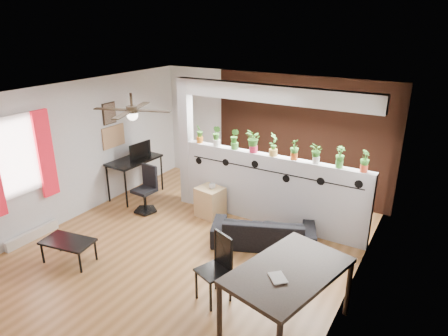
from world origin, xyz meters
TOP-DOWN VIEW (x-y plane):
  - room_shell at (0.00, 0.00)m, footprint 6.30×7.10m
  - partition_wall at (0.80, 1.50)m, footprint 3.60×0.18m
  - ceiling_header at (0.80, 1.50)m, footprint 3.60×0.18m
  - pier_column at (-1.11, 1.50)m, footprint 0.22×0.20m
  - brick_panel at (0.80, 2.97)m, footprint 3.90×0.05m
  - vine_decal at (0.80, 1.40)m, footprint 3.31×0.01m
  - window_assembly at (-2.56, -1.20)m, footprint 0.09×1.30m
  - baseboard_heater at (-2.54, -1.20)m, footprint 0.08×1.00m
  - corkboard at (-2.58, 0.95)m, footprint 0.03×0.60m
  - framed_art at (-2.58, 0.90)m, footprint 0.03×0.34m
  - ceiling_fan at (-0.80, -0.30)m, footprint 1.19×1.19m
  - potted_plant_0 at (-0.78, 1.50)m, footprint 0.19×0.22m
  - potted_plant_1 at (-0.39, 1.50)m, footprint 0.22×0.19m
  - potted_plant_2 at (0.01, 1.50)m, footprint 0.20×0.16m
  - potted_plant_3 at (0.40, 1.50)m, footprint 0.28×0.27m
  - potted_plant_4 at (0.80, 1.50)m, footprint 0.18×0.22m
  - potted_plant_5 at (1.19, 1.50)m, footprint 0.18×0.21m
  - potted_plant_6 at (1.59, 1.50)m, footprint 0.22×0.21m
  - potted_plant_7 at (1.98, 1.50)m, footprint 0.22×0.21m
  - potted_plant_8 at (2.38, 1.50)m, footprint 0.16×0.19m
  - sofa at (1.01, 0.74)m, footprint 1.79×1.24m
  - cube_shelf at (-0.34, 1.16)m, footprint 0.55×0.51m
  - cup at (-0.29, 1.16)m, footprint 0.13×0.13m
  - computer_desk at (-2.25, 1.16)m, footprint 0.66×1.19m
  - monitor at (-2.25, 1.31)m, footprint 0.33×0.08m
  - office_chair at (-1.54, 0.69)m, footprint 0.49×0.49m
  - dining_table at (2.10, -0.92)m, footprint 1.29×1.74m
  - book at (2.00, -1.22)m, footprint 0.28×0.28m
  - folding_chair at (1.08, -0.87)m, footprint 0.51×0.51m
  - coffee_table at (-1.42, -1.32)m, footprint 0.88×0.58m

SIDE VIEW (x-z plane):
  - baseboard_heater at x=-2.54m, z-range 0.00..0.18m
  - sofa at x=1.01m, z-range 0.00..0.49m
  - cube_shelf at x=-0.34m, z-range 0.00..0.59m
  - coffee_table at x=-1.42m, z-range 0.15..0.53m
  - office_chair at x=-1.54m, z-range -0.05..0.88m
  - folding_chair at x=1.08m, z-range 0.09..1.06m
  - cup at x=-0.29m, z-range 0.59..0.70m
  - partition_wall at x=0.80m, z-range 0.00..1.35m
  - dining_table at x=2.10m, z-range 0.34..1.19m
  - computer_desk at x=-2.25m, z-range 0.34..1.18m
  - book at x=2.00m, z-range 0.85..0.88m
  - monitor at x=-2.25m, z-range 0.84..1.03m
  - vine_decal at x=0.80m, z-range 0.93..1.23m
  - room_shell at x=0.00m, z-range -0.15..2.75m
  - pier_column at x=-1.11m, z-range 0.00..2.60m
  - brick_panel at x=0.80m, z-range 0.00..2.60m
  - corkboard at x=-2.58m, z-range 1.12..1.58m
  - window_assembly at x=-2.56m, z-range 0.73..2.28m
  - potted_plant_6 at x=1.59m, z-range 1.36..1.72m
  - potted_plant_7 at x=1.98m, z-range 1.36..1.72m
  - potted_plant_8 at x=2.38m, z-range 1.36..1.72m
  - potted_plant_5 at x=1.19m, z-range 1.36..1.73m
  - potted_plant_0 at x=-0.78m, z-range 1.36..1.74m
  - potted_plant_2 at x=0.01m, z-range 1.36..1.76m
  - potted_plant_1 at x=-0.39m, z-range 1.36..1.77m
  - potted_plant_4 at x=0.80m, z-range 1.36..1.79m
  - potted_plant_3 at x=0.40m, z-range 1.36..1.79m
  - framed_art at x=-2.58m, z-range 1.63..2.07m
  - ceiling_fan at x=-0.80m, z-range 2.10..2.53m
  - ceiling_header at x=0.80m, z-range 2.30..2.60m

